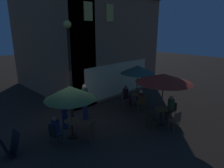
% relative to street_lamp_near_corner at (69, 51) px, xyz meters
% --- Properties ---
extents(ground_plane, '(60.00, 60.00, 0.00)m').
position_rel_street_lamp_near_corner_xyz_m(ground_plane, '(-0.38, -0.87, -3.44)').
color(ground_plane, '#2E251E').
extents(cafe_building, '(7.96, 8.45, 7.47)m').
position_rel_street_lamp_near_corner_xyz_m(cafe_building, '(2.91, 3.23, 0.29)').
color(cafe_building, '#A16E4A').
rests_on(cafe_building, ground).
extents(street_lamp_near_corner, '(0.35, 0.35, 4.81)m').
position_rel_street_lamp_near_corner_xyz_m(street_lamp_near_corner, '(0.00, 0.00, 0.00)').
color(street_lamp_near_corner, black).
rests_on(street_lamp_near_corner, ground).
extents(menu_sandwich_board, '(0.68, 0.59, 0.91)m').
position_rel_street_lamp_near_corner_xyz_m(menu_sandwich_board, '(-3.34, -1.06, -2.97)').
color(menu_sandwich_board, black).
rests_on(menu_sandwich_board, ground).
extents(cafe_table_0, '(0.62, 0.62, 0.77)m').
position_rel_street_lamp_near_corner_xyz_m(cafe_table_0, '(-1.02, -1.51, -2.92)').
color(cafe_table_0, black).
rests_on(cafe_table_0, ground).
extents(cafe_table_1, '(0.66, 0.66, 0.78)m').
position_rel_street_lamp_near_corner_xyz_m(cafe_table_1, '(2.69, -3.48, -2.90)').
color(cafe_table_1, black).
rests_on(cafe_table_1, ground).
extents(cafe_table_2, '(0.70, 0.70, 0.73)m').
position_rel_street_lamp_near_corner_xyz_m(cafe_table_2, '(3.72, -1.18, -2.91)').
color(cafe_table_2, black).
rests_on(cafe_table_2, ground).
extents(patio_umbrella_0, '(2.06, 2.06, 2.27)m').
position_rel_street_lamp_near_corner_xyz_m(patio_umbrella_0, '(-1.02, -1.51, -1.45)').
color(patio_umbrella_0, black).
rests_on(patio_umbrella_0, ground).
extents(patio_umbrella_1, '(2.55, 2.55, 2.49)m').
position_rel_street_lamp_near_corner_xyz_m(patio_umbrella_1, '(2.69, -3.48, -1.16)').
color(patio_umbrella_1, black).
rests_on(patio_umbrella_1, ground).
extents(patio_umbrella_2, '(1.98, 1.98, 2.44)m').
position_rel_street_lamp_near_corner_xyz_m(patio_umbrella_2, '(3.72, -1.18, -1.24)').
color(patio_umbrella_2, black).
rests_on(patio_umbrella_2, ground).
extents(cafe_chair_0, '(0.60, 0.60, 0.87)m').
position_rel_street_lamp_near_corner_xyz_m(cafe_chair_0, '(-0.63, -2.20, -2.90)').
color(cafe_chair_0, brown).
rests_on(cafe_chair_0, ground).
extents(cafe_chair_1, '(0.42, 0.42, 0.93)m').
position_rel_street_lamp_near_corner_xyz_m(cafe_chair_1, '(-1.88, -1.58, -2.87)').
color(cafe_chair_1, black).
rests_on(cafe_chair_1, ground).
extents(cafe_chair_2, '(0.46, 0.46, 0.84)m').
position_rel_street_lamp_near_corner_xyz_m(cafe_chair_2, '(1.92, -3.40, -2.93)').
color(cafe_chair_2, black).
rests_on(cafe_chair_2, ground).
extents(cafe_chair_3, '(0.46, 0.46, 0.91)m').
position_rel_street_lamp_near_corner_xyz_m(cafe_chair_3, '(2.56, -4.31, -2.88)').
color(cafe_chair_3, brown).
rests_on(cafe_chair_3, ground).
extents(cafe_chair_4, '(0.46, 0.46, 0.90)m').
position_rel_street_lamp_near_corner_xyz_m(cafe_chair_4, '(3.56, -3.54, -2.88)').
color(cafe_chair_4, brown).
rests_on(cafe_chair_4, ground).
extents(cafe_chair_5, '(0.57, 0.57, 0.88)m').
position_rel_street_lamp_near_corner_xyz_m(cafe_chair_5, '(3.09, -0.73, -2.90)').
color(cafe_chair_5, '#4E3C28').
rests_on(cafe_chair_5, ground).
extents(cafe_chair_6, '(0.61, 0.61, 0.91)m').
position_rel_street_lamp_near_corner_xyz_m(cafe_chair_6, '(3.21, -1.91, -2.88)').
color(cafe_chair_6, brown).
rests_on(cafe_chair_6, ground).
extents(patron_seated_0, '(0.52, 0.34, 1.25)m').
position_rel_street_lamp_near_corner_xyz_m(patron_seated_0, '(-1.74, -1.57, -2.74)').
color(patron_seated_0, '#33463C').
rests_on(patron_seated_0, ground).
extents(patron_seated_1, '(0.54, 0.36, 1.27)m').
position_rel_street_lamp_near_corner_xyz_m(patron_seated_1, '(3.43, -3.53, -2.72)').
color(patron_seated_1, '#421F19').
rests_on(patron_seated_1, ground).
extents(patron_seated_2, '(0.51, 0.47, 1.28)m').
position_rel_street_lamp_near_corner_xyz_m(patron_seated_2, '(3.21, -0.82, -2.72)').
color(patron_seated_2, '#4A1226').
rests_on(patron_seated_2, ground).
extents(patron_seated_3, '(0.48, 0.52, 1.23)m').
position_rel_street_lamp_near_corner_xyz_m(patron_seated_3, '(3.29, -1.79, -2.74)').
color(patron_seated_3, '#2C3F2E').
rests_on(patron_seated_3, ground).
extents(patron_standing_4, '(0.31, 0.31, 1.82)m').
position_rel_street_lamp_near_corner_xyz_m(patron_standing_4, '(0.45, -0.48, -2.50)').
color(patron_standing_4, '#20264B').
rests_on(patron_standing_4, ground).
extents(patron_standing_5, '(0.32, 0.32, 1.83)m').
position_rel_street_lamp_near_corner_xyz_m(patron_standing_5, '(-0.80, -0.58, -2.50)').
color(patron_standing_5, navy).
rests_on(patron_standing_5, ground).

